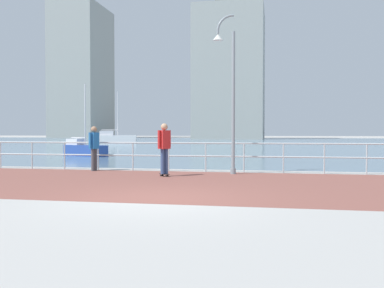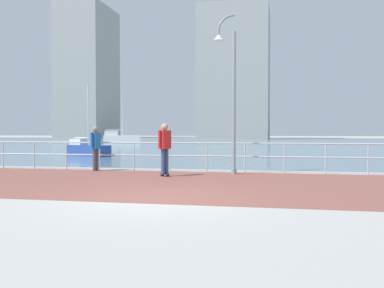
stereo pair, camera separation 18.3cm
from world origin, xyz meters
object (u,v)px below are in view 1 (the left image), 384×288
object	(u,v)px
lamppost	(229,86)
skateboarder	(164,145)
sailboat_white	(84,149)
bystander	(94,145)
sailboat_ivory	(116,138)

from	to	relation	value
lamppost	skateboarder	xyz separation A→B (m)	(-2.00, -1.23, -2.01)
skateboarder	sailboat_white	bearing A→B (deg)	125.91
lamppost	sailboat_white	xyz separation A→B (m)	(-9.86, 9.62, -2.65)
skateboarder	bystander	distance (m)	3.48
lamppost	bystander	xyz separation A→B (m)	(-5.13, 0.29, -2.08)
skateboarder	sailboat_ivory	bearing A→B (deg)	112.80
sailboat_ivory	skateboarder	bearing A→B (deg)	-67.20
sailboat_ivory	sailboat_white	xyz separation A→B (m)	(9.12, -29.53, -0.23)
sailboat_ivory	lamppost	bearing A→B (deg)	-64.14
lamppost	sailboat_white	world-z (taller)	lamppost
lamppost	sailboat_ivory	xyz separation A→B (m)	(-18.97, 39.15, -2.42)
skateboarder	bystander	size ratio (longest dim) A/B	1.04
lamppost	skateboarder	bearing A→B (deg)	-148.29
lamppost	sailboat_ivory	size ratio (longest dim) A/B	0.82
lamppost	bystander	distance (m)	5.54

